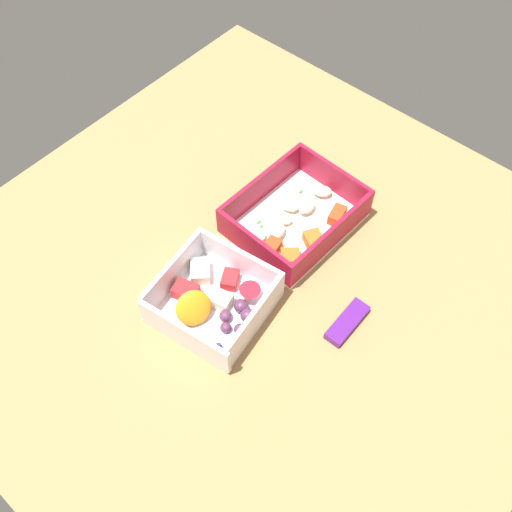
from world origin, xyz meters
The scene contains 4 objects.
table_surface centered at (0.00, 0.00, 1.00)cm, with size 80.00×80.00×2.00cm, color #9E7547.
pasta_container centered at (-9.69, -1.66, 3.72)cm, with size 18.14×14.55×5.45cm.
fruit_bowl centered at (7.63, -1.21, 3.90)cm, with size 15.05×15.06×5.51cm.
candy_bar centered at (-1.67, 13.42, 2.60)cm, with size 7.00×2.40×1.20cm, color #51197A.
Camera 1 is at (32.15, 27.19, 69.16)cm, focal length 40.78 mm.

